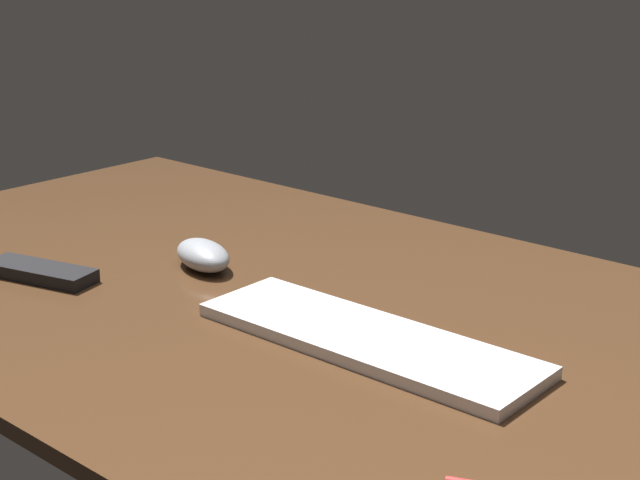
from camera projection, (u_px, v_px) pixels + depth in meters
The scene contains 4 objects.
desk at pixel (251, 294), 131.23cm from camera, with size 140.00×84.00×2.00cm, color #4C301C.
keyboard at pixel (367, 339), 112.67cm from camera, with size 42.76×13.00×1.51cm, color white.
computer_mouse at pixel (203, 255), 137.68cm from camera, with size 11.40×6.29×3.91cm, color #999EA5.
tv_remote at pixel (40, 272), 133.91cm from camera, with size 16.40×5.28×1.85cm, color black.
Camera 1 is at (87.89, -86.05, 48.22)cm, focal length 54.85 mm.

